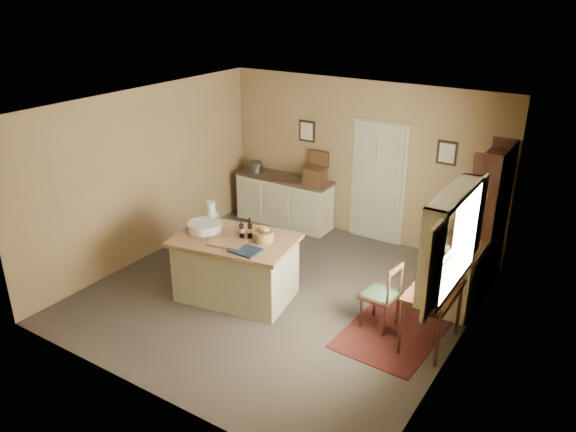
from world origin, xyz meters
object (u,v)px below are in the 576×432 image
right_cabinet (458,275)px  shelving_unit (491,219)px  desk_chair (380,296)px  sideboard (285,199)px  work_island (236,266)px  writing_desk (433,296)px

right_cabinet → shelving_unit: shelving_unit is taller
desk_chair → shelving_unit: size_ratio=0.43×
sideboard → shelving_unit: bearing=-5.0°
work_island → desk_chair: 2.05m
work_island → sideboard: size_ratio=0.97×
writing_desk → shelving_unit: bearing=85.2°
writing_desk → work_island: bearing=-171.8°
desk_chair → sideboard: bearing=148.4°
shelving_unit → work_island: bearing=-141.8°
shelving_unit → right_cabinet: bearing=-101.2°
desk_chair → right_cabinet: size_ratio=0.91×
right_cabinet → sideboard: bearing=162.6°
work_island → right_cabinet: size_ratio=1.81×
desk_chair → writing_desk: bearing=4.4°
sideboard → right_cabinet: 3.71m
desk_chair → shelving_unit: shelving_unit is taller
sideboard → writing_desk: (3.54, -2.18, 0.19)m
sideboard → desk_chair: size_ratio=2.05×
writing_desk → desk_chair: desk_chair is taller
right_cabinet → shelving_unit: bearing=78.8°
desk_chair → work_island: bearing=-163.3°
sideboard → shelving_unit: shelving_unit is taller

